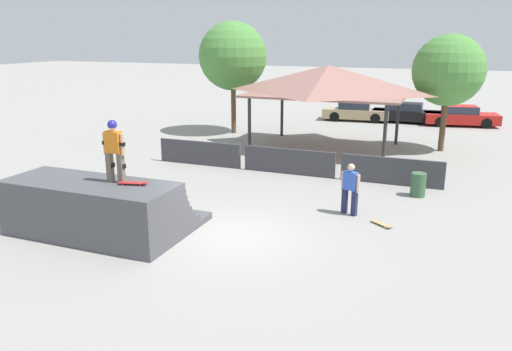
# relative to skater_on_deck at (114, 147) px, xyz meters

# --- Properties ---
(ground_plane) EXTENTS (160.00, 160.00, 0.00)m
(ground_plane) POSITION_rel_skater_on_deck_xyz_m (2.86, 1.17, -2.60)
(ground_plane) COLOR gray
(quarter_pipe_ramp) EXTENTS (5.00, 3.46, 1.60)m
(quarter_pipe_ramp) POSITION_rel_skater_on_deck_xyz_m (-0.72, 0.01, -1.89)
(quarter_pipe_ramp) COLOR #4C4C51
(quarter_pipe_ramp) RESTS_ON ground
(skater_on_deck) EXTENTS (0.73, 0.26, 1.74)m
(skater_on_deck) POSITION_rel_skater_on_deck_xyz_m (0.00, 0.00, 0.00)
(skater_on_deck) COLOR #6B6051
(skater_on_deck) RESTS_ON quarter_pipe_ramp
(skateboard_on_deck) EXTENTS (0.82, 0.39, 0.09)m
(skateboard_on_deck) POSITION_rel_skater_on_deck_xyz_m (0.60, -0.04, -0.94)
(skateboard_on_deck) COLOR red
(skateboard_on_deck) RESTS_ON quarter_pipe_ramp
(bystander_walking) EXTENTS (0.66, 0.37, 1.67)m
(bystander_walking) POSITION_rel_skater_on_deck_xyz_m (5.69, 4.20, -1.67)
(bystander_walking) COLOR #1E2347
(bystander_walking) RESTS_ON ground
(skateboard_on_ground) EXTENTS (0.74, 0.63, 0.09)m
(skateboard_on_ground) POSITION_rel_skater_on_deck_xyz_m (6.83, 3.57, -2.54)
(skateboard_on_ground) COLOR silver
(skateboard_on_ground) RESTS_ON ground
(barrier_fence) EXTENTS (12.14, 0.12, 1.05)m
(barrier_fence) POSITION_rel_skater_on_deck_xyz_m (2.38, 8.13, -2.07)
(barrier_fence) COLOR #3D3D42
(barrier_fence) RESTS_ON ground
(pavilion_shelter) EXTENTS (7.47, 5.68, 4.15)m
(pavilion_shelter) POSITION_rel_skater_on_deck_xyz_m (2.65, 13.34, 0.83)
(pavilion_shelter) COLOR #2D2D33
(pavilion_shelter) RESTS_ON ground
(tree_beside_pavilion) EXTENTS (3.86, 3.86, 6.34)m
(tree_beside_pavilion) POSITION_rel_skater_on_deck_xyz_m (-3.44, 15.58, 1.80)
(tree_beside_pavilion) COLOR brown
(tree_beside_pavilion) RESTS_ON ground
(tree_far_back) EXTENTS (3.40, 3.40, 5.63)m
(tree_far_back) POSITION_rel_skater_on_deck_xyz_m (8.07, 15.02, 1.32)
(tree_far_back) COLOR brown
(tree_far_back) RESTS_ON ground
(trash_bin) EXTENTS (0.52, 0.52, 0.85)m
(trash_bin) POSITION_rel_skater_on_deck_xyz_m (7.58, 6.97, -2.17)
(trash_bin) COLOR #385B3D
(trash_bin) RESTS_ON ground
(parked_car_tan) EXTENTS (4.49, 2.09, 1.27)m
(parked_car_tan) POSITION_rel_skater_on_deck_xyz_m (2.36, 22.64, -2.00)
(parked_car_tan) COLOR tan
(parked_car_tan) RESTS_ON ground
(parked_car_black) EXTENTS (4.49, 1.77, 1.27)m
(parked_car_black) POSITION_rel_skater_on_deck_xyz_m (5.65, 23.16, -2.00)
(parked_car_black) COLOR black
(parked_car_black) RESTS_ON ground
(parked_car_red) EXTENTS (4.68, 2.48, 1.27)m
(parked_car_red) POSITION_rel_skater_on_deck_xyz_m (8.95, 23.10, -2.00)
(parked_car_red) COLOR red
(parked_car_red) RESTS_ON ground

